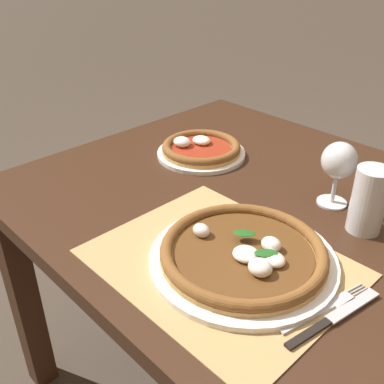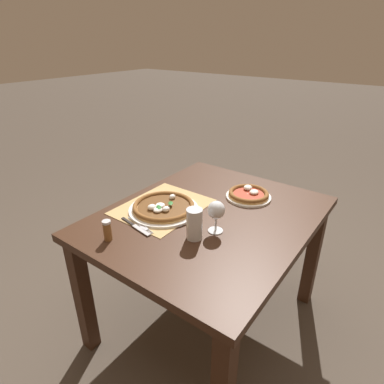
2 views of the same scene
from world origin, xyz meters
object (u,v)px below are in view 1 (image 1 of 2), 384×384
Objects in this scene: pizza_near at (243,254)px; knife at (334,318)px; pint_glass at (368,202)px; pizza_far at (201,149)px; fork at (327,308)px; wine_glass at (339,163)px.

knife is at bearing -1.28° from pizza_near.
pint_glass is 0.67× the size of knife.
pizza_far is 1.17× the size of knife.
pizza_far is (-0.40, 0.28, -0.00)m from pizza_near.
pizza_near is 1.44× the size of pizza_far.
pizza_far reaches higher than fork.
pint_glass reaches higher than fork.
wine_glass is 0.12m from pint_glass.
pizza_far is 1.62× the size of wine_glass.
pizza_near is at bearing -178.00° from fork.
pizza_far is 0.41m from wine_glass.
pint_glass is 0.28m from fork.
pizza_far is 0.51m from pint_glass.
knife is (0.20, -0.32, -0.10)m from wine_glass.
pizza_near is 2.50× the size of pint_glass.
fork is (0.18, -0.31, -0.10)m from wine_glass.
fork is (0.08, -0.27, -0.06)m from pint_glass.
pizza_near is 0.49m from pizza_far.
pizza_far is at bearing -174.72° from wine_glass.
pint_glass reaches higher than pizza_far.
pint_glass is (0.10, 0.27, 0.05)m from pizza_near.
knife is at bearing -70.90° from pint_glass.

